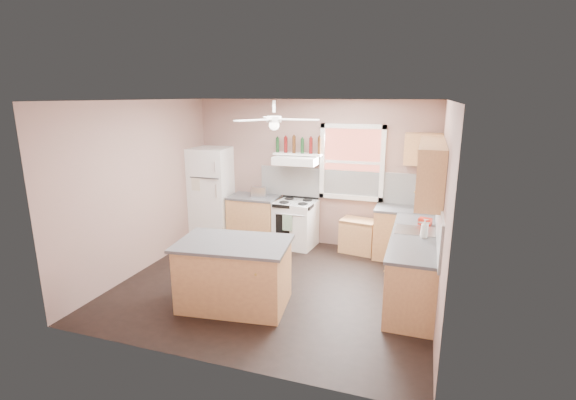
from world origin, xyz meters
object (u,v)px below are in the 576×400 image
(refrigerator, at_px, (211,193))
(toaster, at_px, (259,192))
(cart, at_px, (358,236))
(island, at_px, (234,275))
(stove, at_px, (296,224))

(refrigerator, distance_m, toaster, 1.00)
(toaster, bearing_deg, refrigerator, 172.13)
(toaster, distance_m, cart, 2.02)
(toaster, xyz_separation_m, island, (0.65, -2.46, -0.56))
(stove, height_order, island, same)
(toaster, relative_size, cart, 0.46)
(refrigerator, bearing_deg, toaster, -2.13)
(stove, xyz_separation_m, cart, (1.17, 0.05, -0.13))
(cart, bearing_deg, toaster, -169.68)
(refrigerator, bearing_deg, stove, -3.64)
(toaster, height_order, island, toaster)
(toaster, xyz_separation_m, stove, (0.74, -0.01, -0.56))
(refrigerator, relative_size, island, 1.30)
(refrigerator, height_order, island, refrigerator)
(toaster, relative_size, stove, 0.33)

